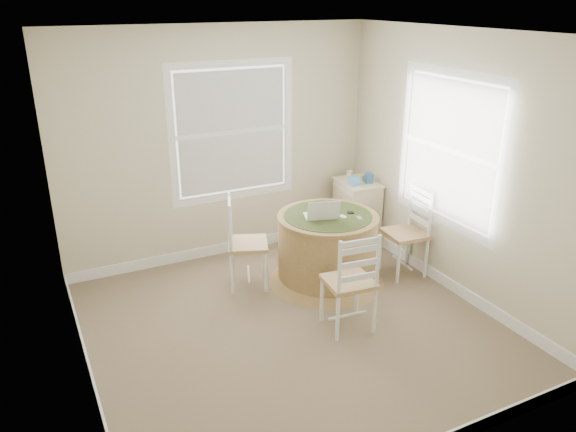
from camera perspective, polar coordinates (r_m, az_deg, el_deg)
room at (r=4.94m, az=1.36°, el=3.04°), size 3.64×3.64×2.64m
round_table at (r=5.92m, az=3.99°, el=-3.02°), size 1.23×1.23×0.76m
chair_left at (r=5.81m, az=-4.11°, el=-2.80°), size 0.52×0.54×0.95m
chair_near at (r=5.09m, az=6.21°, el=-6.60°), size 0.46×0.44×0.95m
chair_right at (r=6.17m, az=11.78°, el=-1.72°), size 0.43×0.45×0.95m
laptop at (r=5.71m, az=3.41°, el=0.11°), size 0.40×0.37×0.23m
mouse at (r=5.74m, az=5.63°, el=-0.07°), size 0.08×0.11×0.03m
phone at (r=5.75m, az=7.24°, el=-0.21°), size 0.07×0.10×0.02m
keys at (r=5.86m, az=6.37°, el=0.29°), size 0.07×0.06×0.02m
corner_chest at (r=6.95m, az=6.96°, el=0.48°), size 0.48×0.62×0.77m
tissue_box at (r=6.68m, az=6.78°, el=3.56°), size 0.13×0.13×0.10m
box_yellow at (r=6.89m, az=7.50°, el=3.92°), size 0.16×0.11×0.06m
box_blue at (r=6.77m, az=8.19°, el=3.83°), size 0.09×0.09×0.12m
cup_cream at (r=6.94m, az=6.26°, el=4.23°), size 0.07×0.07×0.09m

